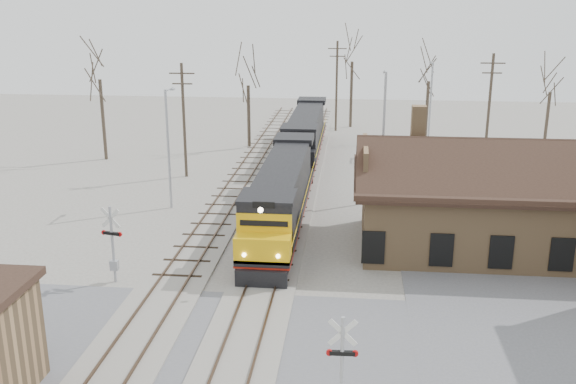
% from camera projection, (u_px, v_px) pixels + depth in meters
% --- Properties ---
extents(ground, '(140.00, 140.00, 0.00)m').
position_uv_depth(ground, '(244.00, 341.00, 26.72)').
color(ground, '#A5A095').
rests_on(ground, ground).
extents(road, '(60.00, 9.00, 0.03)m').
position_uv_depth(road, '(244.00, 341.00, 26.72)').
color(road, '#5B5B60').
rests_on(road, ground).
extents(track_main, '(3.40, 90.00, 0.24)m').
position_uv_depth(track_main, '(283.00, 222.00, 41.01)').
color(track_main, '#A5A095').
rests_on(track_main, ground).
extents(track_siding, '(3.40, 90.00, 0.24)m').
position_uv_depth(track_siding, '(214.00, 220.00, 41.45)').
color(track_siding, '#A5A095').
rests_on(track_siding, ground).
extents(depot, '(15.20, 9.31, 7.90)m').
position_uv_depth(depot, '(488.00, 207.00, 36.30)').
color(depot, '#97744E').
rests_on(depot, ground).
extents(locomotive_lead, '(2.80, 18.75, 4.16)m').
position_uv_depth(locomotive_lead, '(281.00, 195.00, 39.32)').
color(locomotive_lead, black).
rests_on(locomotive_lead, ground).
extents(locomotive_trailing, '(2.80, 18.75, 3.94)m').
position_uv_depth(locomotive_trailing, '(305.00, 134.00, 57.46)').
color(locomotive_trailing, black).
rests_on(locomotive_trailing, ground).
extents(crossbuck_near, '(1.08, 0.28, 3.77)m').
position_uv_depth(crossbuck_near, '(342.00, 371.00, 21.37)').
color(crossbuck_near, '#A5A8AD').
rests_on(crossbuck_near, ground).
extents(crossbuck_far, '(1.13, 0.32, 4.00)m').
position_uv_depth(crossbuck_far, '(113.00, 247.00, 31.89)').
color(crossbuck_far, '#A5A8AD').
rests_on(crossbuck_far, ground).
extents(streetlight_a, '(0.25, 2.04, 8.10)m').
position_uv_depth(streetlight_a, '(169.00, 142.00, 42.91)').
color(streetlight_a, '#A5A8AD').
rests_on(streetlight_a, ground).
extents(streetlight_b, '(0.25, 2.04, 9.09)m').
position_uv_depth(streetlight_b, '(383.00, 130.00, 44.16)').
color(streetlight_b, '#A5A8AD').
rests_on(streetlight_b, ground).
extents(streetlight_c, '(0.25, 2.04, 8.40)m').
position_uv_depth(streetlight_c, '(430.00, 103.00, 58.31)').
color(streetlight_c, '#A5A8AD').
rests_on(streetlight_c, ground).
extents(utility_pole_a, '(2.00, 0.24, 9.07)m').
position_uv_depth(utility_pole_a, '(184.00, 118.00, 50.62)').
color(utility_pole_a, '#382D23').
rests_on(utility_pole_a, ground).
extents(utility_pole_b, '(2.00, 0.24, 9.62)m').
position_uv_depth(utility_pole_b, '(337.00, 85.00, 68.94)').
color(utility_pole_b, '#382D23').
rests_on(utility_pole_b, ground).
extents(utility_pole_c, '(2.00, 0.24, 9.54)m').
position_uv_depth(utility_pole_c, '(489.00, 108.00, 53.76)').
color(utility_pole_c, '#382D23').
rests_on(utility_pole_c, ground).
extents(tree_a, '(4.75, 4.75, 11.63)m').
position_uv_depth(tree_a, '(99.00, 66.00, 55.29)').
color(tree_a, '#382D23').
rests_on(tree_a, ground).
extents(tree_b, '(4.00, 4.00, 9.79)m').
position_uv_depth(tree_b, '(248.00, 75.00, 60.24)').
color(tree_b, '#382D23').
rests_on(tree_b, ground).
extents(tree_c, '(4.84, 4.84, 11.87)m').
position_uv_depth(tree_c, '(352.00, 51.00, 70.15)').
color(tree_c, '#382D23').
rests_on(tree_c, ground).
extents(tree_d, '(3.90, 3.90, 9.55)m').
position_uv_depth(tree_d, '(429.00, 72.00, 64.70)').
color(tree_d, '#382D23').
rests_on(tree_d, ground).
extents(tree_e, '(3.52, 3.52, 8.63)m').
position_uv_depth(tree_e, '(551.00, 83.00, 61.17)').
color(tree_e, '#382D23').
rests_on(tree_e, ground).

